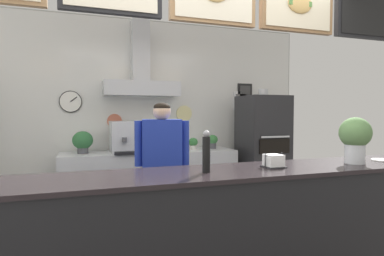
% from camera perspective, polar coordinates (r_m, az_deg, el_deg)
% --- Properties ---
extents(back_wall_assembly, '(4.73, 2.51, 2.77)m').
position_cam_1_polar(back_wall_assembly, '(4.74, -6.95, 3.19)').
color(back_wall_assembly, '#9E9E99').
rests_on(back_wall_assembly, ground_plane).
extents(service_counter, '(3.83, 0.62, 1.02)m').
position_cam_1_polar(service_counter, '(2.52, 6.30, -18.79)').
color(service_counter, black).
rests_on(service_counter, ground_plane).
extents(back_prep_counter, '(2.35, 0.60, 0.91)m').
position_cam_1_polar(back_prep_counter, '(4.59, -7.22, -9.74)').
color(back_prep_counter, silver).
rests_on(back_prep_counter, ground_plane).
extents(pizza_oven, '(0.63, 0.64, 1.78)m').
position_cam_1_polar(pizza_oven, '(4.92, 12.20, -4.27)').
color(pizza_oven, '#232326').
rests_on(pizza_oven, ground_plane).
extents(shop_worker, '(0.54, 0.30, 1.53)m').
position_cam_1_polar(shop_worker, '(3.38, -5.21, -7.68)').
color(shop_worker, '#232328').
rests_on(shop_worker, ground_plane).
extents(espresso_machine, '(0.50, 0.53, 0.41)m').
position_cam_1_polar(espresso_machine, '(4.42, -10.81, -1.54)').
color(espresso_machine, silver).
rests_on(espresso_machine, back_prep_counter).
extents(potted_basil, '(0.13, 0.13, 0.17)m').
position_cam_1_polar(potted_basil, '(4.67, 0.20, -2.66)').
color(potted_basil, beige).
rests_on(potted_basil, back_prep_counter).
extents(potted_oregano, '(0.26, 0.26, 0.29)m').
position_cam_1_polar(potted_oregano, '(4.43, -18.50, -2.18)').
color(potted_oregano, '#4C4C51').
rests_on(potted_oregano, back_prep_counter).
extents(potted_rosemary, '(0.14, 0.14, 0.19)m').
position_cam_1_polar(potted_rosemary, '(4.55, -5.81, -2.63)').
color(potted_rosemary, '#9E563D').
rests_on(potted_rosemary, back_prep_counter).
extents(potted_thyme, '(0.15, 0.15, 0.20)m').
position_cam_1_polar(potted_thyme, '(4.80, 3.62, -2.25)').
color(potted_thyme, '#4C4C51').
rests_on(potted_thyme, back_prep_counter).
extents(pepper_grinder, '(0.05, 0.05, 0.29)m').
position_cam_1_polar(pepper_grinder, '(2.26, 2.50, -4.15)').
color(pepper_grinder, black).
rests_on(pepper_grinder, service_counter).
extents(napkin_holder, '(0.15, 0.14, 0.11)m').
position_cam_1_polar(napkin_holder, '(2.56, 14.02, -5.68)').
color(napkin_holder, '#262628').
rests_on(napkin_holder, service_counter).
extents(condiment_plate, '(0.19, 0.19, 0.01)m').
position_cam_1_polar(condiment_plate, '(3.26, 30.36, -4.86)').
color(condiment_plate, white).
rests_on(condiment_plate, service_counter).
extents(basil_vase, '(0.25, 0.25, 0.38)m').
position_cam_1_polar(basil_vase, '(2.97, 26.55, -1.59)').
color(basil_vase, silver).
rests_on(basil_vase, service_counter).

